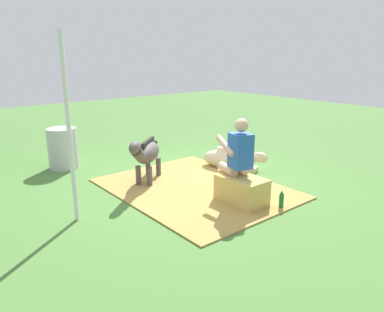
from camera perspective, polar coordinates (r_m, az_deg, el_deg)
ground_plane at (r=6.48m, az=-0.39°, el=-4.18°), size 24.00×24.00×0.00m
hay_patch at (r=6.20m, az=0.53°, el=-5.02°), size 3.08×2.41×0.02m
hay_bale at (r=5.62m, az=7.69°, el=-5.27°), size 0.75×0.46×0.41m
person_seated at (r=5.59m, az=6.93°, el=-0.03°), size 0.71×0.53×1.29m
pony_standing at (r=6.39m, az=-7.06°, el=0.34°), size 0.99×1.12×0.88m
pony_lying at (r=7.24m, az=5.69°, el=-0.54°), size 1.34×0.74×0.42m
soda_bottle at (r=5.55m, az=13.71°, el=-6.63°), size 0.07×0.07×0.28m
water_barrel at (r=7.65m, az=-19.41°, el=1.14°), size 0.57×0.57×0.80m
tent_pole_left at (r=4.96m, az=-18.52°, el=3.69°), size 0.06×0.06×2.48m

